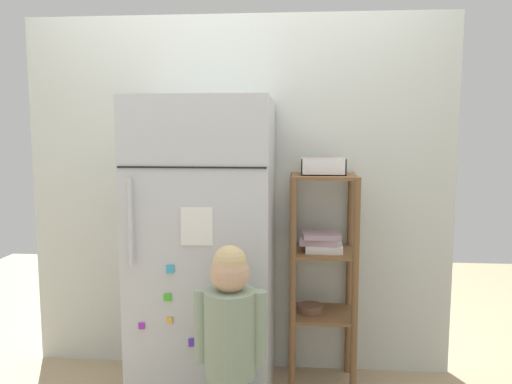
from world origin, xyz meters
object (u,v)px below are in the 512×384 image
object	(u,v)px
refrigerator	(206,251)
child_standing	(230,332)
pantry_shelf_unit	(322,262)
fruit_bin	(322,168)

from	to	relation	value
refrigerator	child_standing	bearing A→B (deg)	-69.60
pantry_shelf_unit	child_standing	bearing A→B (deg)	-120.64
refrigerator	pantry_shelf_unit	size ratio (longest dim) A/B	1.34
refrigerator	fruit_bin	size ratio (longest dim) A/B	6.75
refrigerator	fruit_bin	bearing A→B (deg)	16.24
child_standing	fruit_bin	bearing A→B (deg)	60.15
pantry_shelf_unit	fruit_bin	distance (m)	0.53
refrigerator	child_standing	distance (m)	0.62
refrigerator	pantry_shelf_unit	distance (m)	0.65
pantry_shelf_unit	fruit_bin	size ratio (longest dim) A/B	5.05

